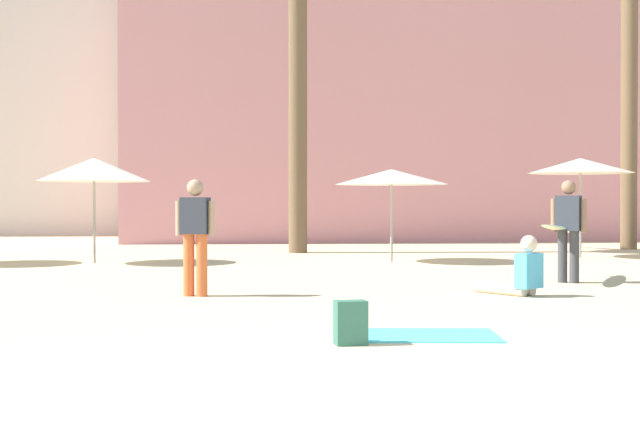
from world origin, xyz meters
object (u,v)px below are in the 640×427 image
object	(u,v)px
cafe_umbrella_3	(580,166)
beach_towel	(423,335)
person_near_right	(518,275)
cafe_umbrella_2	(94,170)
backpack	(350,323)
person_far_right	(195,232)
person_mid_left	(565,228)
cafe_umbrella_1	(392,177)

from	to	relation	value
cafe_umbrella_3	beach_towel	world-z (taller)	cafe_umbrella_3
person_near_right	cafe_umbrella_2	bearing A→B (deg)	10.55
cafe_umbrella_3	backpack	xyz separation A→B (m)	(-7.84, -12.11, -2.07)
cafe_umbrella_3	backpack	distance (m)	14.57
person_far_right	backpack	bearing A→B (deg)	38.60
cafe_umbrella_2	person_near_right	distance (m)	10.59
cafe_umbrella_3	person_near_right	world-z (taller)	cafe_umbrella_3
cafe_umbrella_3	person_mid_left	bearing A→B (deg)	-116.59
cafe_umbrella_2	cafe_umbrella_1	bearing A→B (deg)	-3.99
beach_towel	cafe_umbrella_1	bearing A→B (deg)	79.24
cafe_umbrella_1	person_far_right	world-z (taller)	cafe_umbrella_1
person_mid_left	person_near_right	xyz separation A→B (m)	(-1.56, -1.90, -0.64)
person_mid_left	backpack	bearing A→B (deg)	0.24
person_near_right	person_far_right	world-z (taller)	person_far_right
cafe_umbrella_2	cafe_umbrella_3	size ratio (longest dim) A/B	0.98
cafe_umbrella_2	beach_towel	world-z (taller)	cafe_umbrella_2
beach_towel	backpack	distance (m)	0.93
beach_towel	person_far_right	bearing A→B (deg)	119.82
cafe_umbrella_1	cafe_umbrella_3	xyz separation A→B (m)	(4.97, 0.88, 0.32)
backpack	cafe_umbrella_1	bearing A→B (deg)	-19.96
backpack	person_far_right	xyz separation A→B (m)	(-1.51, 4.48, 0.73)
person_mid_left	person_far_right	size ratio (longest dim) A/B	1.40
cafe_umbrella_3	person_near_right	bearing A→B (deg)	-119.93
person_near_right	person_far_right	size ratio (longest dim) A/B	0.63
cafe_umbrella_3	person_far_right	distance (m)	12.15
cafe_umbrella_2	cafe_umbrella_3	xyz separation A→B (m)	(11.69, 0.41, 0.17)
cafe_umbrella_1	person_far_right	distance (m)	8.12
backpack	person_near_right	xyz separation A→B (m)	(3.15, 3.97, 0.09)
cafe_umbrella_1	cafe_umbrella_2	distance (m)	6.74
cafe_umbrella_2	cafe_umbrella_3	bearing A→B (deg)	2.00
person_mid_left	cafe_umbrella_1	bearing A→B (deg)	-121.95
cafe_umbrella_2	backpack	world-z (taller)	cafe_umbrella_2
cafe_umbrella_2	person_mid_left	distance (m)	10.43
cafe_umbrella_2	person_mid_left	size ratio (longest dim) A/B	1.06
beach_towel	backpack	world-z (taller)	backpack
backpack	person_mid_left	xyz separation A→B (m)	(4.72, 5.87, 0.73)
cafe_umbrella_3	person_mid_left	xyz separation A→B (m)	(-3.12, -6.24, -1.34)
person_far_right	beach_towel	bearing A→B (deg)	49.75
cafe_umbrella_1	beach_towel	bearing A→B (deg)	-100.76
backpack	person_mid_left	size ratio (longest dim) A/B	0.18
beach_towel	person_near_right	xyz separation A→B (m)	(2.34, 3.55, 0.29)
beach_towel	cafe_umbrella_3	bearing A→B (deg)	58.99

